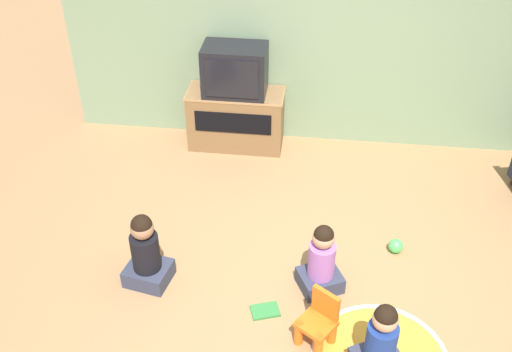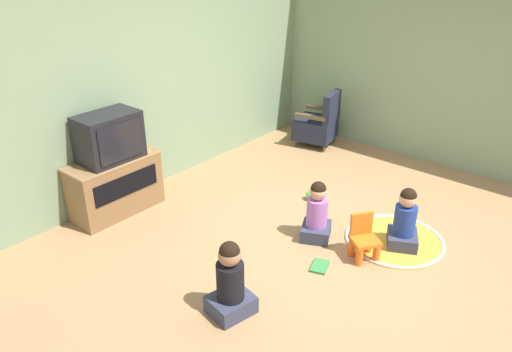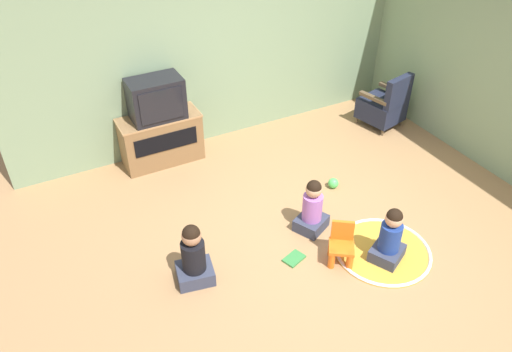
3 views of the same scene
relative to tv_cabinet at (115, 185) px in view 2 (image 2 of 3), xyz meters
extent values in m
plane|color=#9E754C|center=(1.12, -2.22, -0.34)|extent=(30.00, 30.00, 0.00)
cube|color=gray|center=(0.97, 0.30, 1.03)|extent=(5.70, 0.12, 2.75)
cube|color=gray|center=(3.76, -2.43, 1.03)|extent=(0.12, 5.58, 2.75)
cube|color=brown|center=(0.00, 0.00, -0.01)|extent=(1.03, 0.44, 0.67)
cube|color=#A97C50|center=(0.00, 0.00, 0.31)|extent=(1.05, 0.45, 0.02)
cube|color=black|center=(0.00, -0.22, 0.07)|extent=(0.83, 0.01, 0.24)
cube|color=black|center=(0.00, 0.00, 0.59)|extent=(0.67, 0.42, 0.53)
cube|color=black|center=(0.00, -0.22, 0.59)|extent=(0.55, 0.02, 0.41)
cylinder|color=brown|center=(3.37, -0.30, -0.29)|extent=(0.04, 0.04, 0.10)
cylinder|color=brown|center=(2.93, -0.40, -0.29)|extent=(0.04, 0.04, 0.10)
cylinder|color=brown|center=(3.47, -0.77, -0.29)|extent=(0.04, 0.04, 0.10)
cylinder|color=brown|center=(3.04, -0.87, -0.29)|extent=(0.04, 0.04, 0.10)
cube|color=#1E2338|center=(3.20, -0.59, -0.09)|extent=(0.64, 0.67, 0.31)
cube|color=#1E2338|center=(3.25, -0.83, 0.28)|extent=(0.51, 0.21, 0.43)
cube|color=brown|center=(3.42, -0.54, 0.17)|extent=(0.17, 0.49, 0.05)
cube|color=brown|center=(2.98, -0.64, 0.17)|extent=(0.17, 0.49, 0.05)
cylinder|color=orange|center=(0.88, -2.68, -0.23)|extent=(0.07, 0.07, 0.23)
cylinder|color=orange|center=(1.03, -2.79, -0.23)|extent=(0.07, 0.07, 0.23)
cylinder|color=orange|center=(0.97, -2.54, -0.23)|extent=(0.07, 0.07, 0.23)
cylinder|color=orange|center=(1.13, -2.64, -0.23)|extent=(0.07, 0.07, 0.23)
cube|color=orange|center=(1.00, -2.66, -0.14)|extent=(0.35, 0.35, 0.04)
cube|color=orange|center=(1.06, -2.57, 0.00)|extent=(0.21, 0.16, 0.24)
cylinder|color=gold|center=(1.50, -2.76, -0.34)|extent=(1.04, 1.04, 0.01)
torus|color=silver|center=(1.50, -2.76, -0.33)|extent=(1.03, 1.03, 0.04)
cube|color=#33384C|center=(-0.43, -2.18, -0.27)|extent=(0.41, 0.38, 0.16)
cylinder|color=black|center=(-0.43, -2.18, -0.02)|extent=(0.24, 0.24, 0.34)
sphere|color=#9E7051|center=(-0.43, -2.18, 0.24)|extent=(0.19, 0.19, 0.19)
sphere|color=black|center=(-0.43, -2.18, 0.27)|extent=(0.18, 0.18, 0.18)
cube|color=#33384C|center=(1.02, -2.08, -0.27)|extent=(0.43, 0.41, 0.15)
cylinder|color=#A566BF|center=(1.02, -2.08, -0.04)|extent=(0.22, 0.22, 0.32)
sphere|color=tan|center=(1.02, -2.08, 0.20)|extent=(0.18, 0.18, 0.18)
sphere|color=black|center=(1.02, -2.08, 0.23)|extent=(0.16, 0.16, 0.16)
cube|color=#33384C|center=(1.46, -2.85, -0.27)|extent=(0.44, 0.42, 0.15)
cylinder|color=navy|center=(1.46, -2.85, -0.04)|extent=(0.22, 0.22, 0.32)
sphere|color=tan|center=(1.46, -2.85, 0.21)|extent=(0.18, 0.18, 0.18)
sphere|color=black|center=(1.46, -2.85, 0.24)|extent=(0.17, 0.17, 0.17)
sphere|color=#4CCC59|center=(1.68, -1.57, -0.28)|extent=(0.13, 0.13, 0.13)
cube|color=#337F3D|center=(0.59, -2.41, -0.33)|extent=(0.26, 0.22, 0.02)
camera|label=1|loc=(0.92, -5.64, 3.40)|focal=42.00mm
camera|label=2|loc=(-2.85, -4.50, 2.58)|focal=35.00mm
camera|label=3|loc=(-1.50, -5.52, 3.47)|focal=35.00mm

